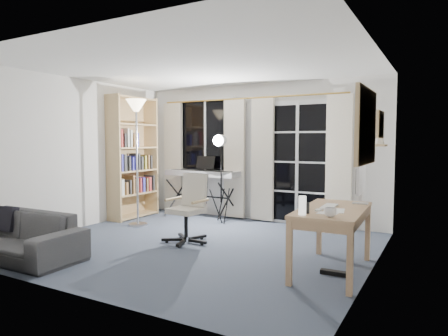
{
  "coord_description": "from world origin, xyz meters",
  "views": [
    {
      "loc": [
        2.92,
        -4.45,
        1.42
      ],
      "look_at": [
        0.24,
        0.35,
        1.03
      ],
      "focal_mm": 32.0,
      "sensor_mm": 36.0,
      "label": 1
    }
  ],
  "objects_px": {
    "torchiere_lamp": "(136,124)",
    "mug": "(330,211)",
    "desk": "(333,216)",
    "sofa": "(12,227)",
    "keyboard_piano": "(202,174)",
    "studio_light": "(220,151)",
    "office_chair": "(191,201)",
    "monitor": "(361,181)",
    "bookshelf": "(130,160)"
  },
  "relations": [
    {
      "from": "torchiere_lamp",
      "to": "mug",
      "type": "bearing_deg",
      "value": -19.96
    },
    {
      "from": "desk",
      "to": "sofa",
      "type": "bearing_deg",
      "value": -161.29
    },
    {
      "from": "torchiere_lamp",
      "to": "keyboard_piano",
      "type": "xyz_separation_m",
      "value": [
        0.55,
        1.13,
        -0.88
      ]
    },
    {
      "from": "desk",
      "to": "sofa",
      "type": "distance_m",
      "value": 3.77
    },
    {
      "from": "studio_light",
      "to": "mug",
      "type": "distance_m",
      "value": 3.24
    },
    {
      "from": "mug",
      "to": "sofa",
      "type": "bearing_deg",
      "value": -166.85
    },
    {
      "from": "studio_light",
      "to": "office_chair",
      "type": "xyz_separation_m",
      "value": [
        0.24,
        -1.24,
        -0.68
      ]
    },
    {
      "from": "keyboard_piano",
      "to": "studio_light",
      "type": "bearing_deg",
      "value": -26.28
    },
    {
      "from": "keyboard_piano",
      "to": "office_chair",
      "type": "relative_size",
      "value": 1.53
    },
    {
      "from": "torchiere_lamp",
      "to": "monitor",
      "type": "bearing_deg",
      "value": -5.11
    },
    {
      "from": "torchiere_lamp",
      "to": "desk",
      "type": "xyz_separation_m",
      "value": [
        3.4,
        -0.77,
        -1.07
      ]
    },
    {
      "from": "bookshelf",
      "to": "studio_light",
      "type": "height_order",
      "value": "bookshelf"
    },
    {
      "from": "bookshelf",
      "to": "keyboard_piano",
      "type": "bearing_deg",
      "value": 28.48
    },
    {
      "from": "keyboard_piano",
      "to": "desk",
      "type": "height_order",
      "value": "keyboard_piano"
    },
    {
      "from": "sofa",
      "to": "monitor",
      "type": "bearing_deg",
      "value": 24.43
    },
    {
      "from": "office_chair",
      "to": "sofa",
      "type": "distance_m",
      "value": 2.25
    },
    {
      "from": "bookshelf",
      "to": "sofa",
      "type": "bearing_deg",
      "value": -79.16
    },
    {
      "from": "keyboard_piano",
      "to": "office_chair",
      "type": "xyz_separation_m",
      "value": [
        0.78,
        -1.53,
        -0.24
      ]
    },
    {
      "from": "torchiere_lamp",
      "to": "keyboard_piano",
      "type": "distance_m",
      "value": 1.53
    },
    {
      "from": "keyboard_piano",
      "to": "bookshelf",
      "type": "bearing_deg",
      "value": -150.01
    },
    {
      "from": "studio_light",
      "to": "keyboard_piano",
      "type": "bearing_deg",
      "value": 148.55
    },
    {
      "from": "monitor",
      "to": "torchiere_lamp",
      "type": "bearing_deg",
      "value": 172.68
    },
    {
      "from": "monitor",
      "to": "desk",
      "type": "bearing_deg",
      "value": -115.84
    },
    {
      "from": "studio_light",
      "to": "monitor",
      "type": "xyz_separation_m",
      "value": [
        2.5,
        -1.16,
        -0.29
      ]
    },
    {
      "from": "desk",
      "to": "monitor",
      "type": "height_order",
      "value": "monitor"
    },
    {
      "from": "studio_light",
      "to": "office_chair",
      "type": "distance_m",
      "value": 1.44
    },
    {
      "from": "sofa",
      "to": "keyboard_piano",
      "type": "bearing_deg",
      "value": 77.01
    },
    {
      "from": "torchiere_lamp",
      "to": "office_chair",
      "type": "xyz_separation_m",
      "value": [
        1.33,
        -0.4,
        -1.12
      ]
    },
    {
      "from": "office_chair",
      "to": "studio_light",
      "type": "bearing_deg",
      "value": 104.17
    },
    {
      "from": "desk",
      "to": "keyboard_piano",
      "type": "bearing_deg",
      "value": 144.1
    },
    {
      "from": "monitor",
      "to": "bookshelf",
      "type": "bearing_deg",
      "value": 166.65
    },
    {
      "from": "studio_light",
      "to": "torchiere_lamp",
      "type": "bearing_deg",
      "value": -145.94
    },
    {
      "from": "torchiere_lamp",
      "to": "mug",
      "type": "height_order",
      "value": "torchiere_lamp"
    },
    {
      "from": "studio_light",
      "to": "desk",
      "type": "relative_size",
      "value": 1.18
    },
    {
      "from": "studio_light",
      "to": "desk",
      "type": "bearing_deg",
      "value": -38.34
    },
    {
      "from": "mug",
      "to": "sofa",
      "type": "distance_m",
      "value": 3.74
    },
    {
      "from": "torchiere_lamp",
      "to": "sofa",
      "type": "distance_m",
      "value": 2.49
    },
    {
      "from": "torchiere_lamp",
      "to": "studio_light",
      "type": "relative_size",
      "value": 1.35
    },
    {
      "from": "office_chair",
      "to": "desk",
      "type": "distance_m",
      "value": 2.1
    },
    {
      "from": "office_chair",
      "to": "monitor",
      "type": "relative_size",
      "value": 1.91
    },
    {
      "from": "studio_light",
      "to": "mug",
      "type": "xyz_separation_m",
      "value": [
        2.41,
        -2.11,
        -0.49
      ]
    },
    {
      "from": "monitor",
      "to": "sofa",
      "type": "height_order",
      "value": "monitor"
    },
    {
      "from": "desk",
      "to": "torchiere_lamp",
      "type": "bearing_deg",
      "value": 165.01
    },
    {
      "from": "torchiere_lamp",
      "to": "sofa",
      "type": "xyz_separation_m",
      "value": [
        -0.12,
        -2.12,
        -1.31
      ]
    },
    {
      "from": "bookshelf",
      "to": "desk",
      "type": "height_order",
      "value": "bookshelf"
    },
    {
      "from": "studio_light",
      "to": "monitor",
      "type": "relative_size",
      "value": 3.1
    },
    {
      "from": "torchiere_lamp",
      "to": "monitor",
      "type": "relative_size",
      "value": 4.18
    },
    {
      "from": "bookshelf",
      "to": "mug",
      "type": "height_order",
      "value": "bookshelf"
    },
    {
      "from": "studio_light",
      "to": "sofa",
      "type": "relative_size",
      "value": 0.82
    },
    {
      "from": "office_chair",
      "to": "desk",
      "type": "bearing_deg",
      "value": -6.62
    }
  ]
}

